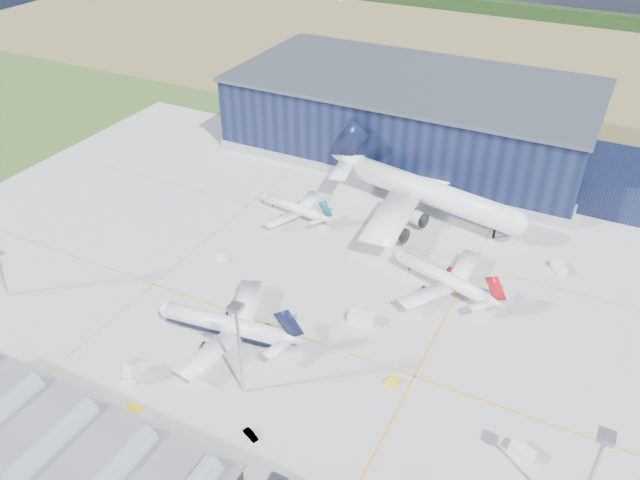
{
  "coord_description": "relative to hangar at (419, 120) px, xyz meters",
  "views": [
    {
      "loc": [
        64.74,
        -102.68,
        97.43
      ],
      "look_at": [
        4.54,
        15.43,
        8.97
      ],
      "focal_mm": 35.0,
      "sensor_mm": 36.0,
      "label": 1
    }
  ],
  "objects": [
    {
      "name": "ground",
      "position": [
        -2.81,
        -94.8,
        -11.62
      ],
      "size": [
        600.0,
        600.0,
        0.0
      ],
      "primitive_type": "plane",
      "color": "#385821",
      "rests_on": "ground"
    },
    {
      "name": "airstair",
      "position": [
        -15.28,
        -131.84,
        -10.0
      ],
      "size": [
        2.61,
        5.27,
        3.24
      ],
      "primitive_type": "cube",
      "rotation": [
        0.0,
        0.0,
        0.12
      ],
      "color": "white",
      "rests_on": "ground"
    },
    {
      "name": "airliner_navy",
      "position": [
        -5.7,
        -112.63,
        -5.67
      ],
      "size": [
        40.76,
        40.08,
        11.88
      ],
      "primitive_type": null,
      "rotation": [
        0.0,
        0.0,
        3.27
      ],
      "color": "white",
      "rests_on": "ground"
    },
    {
      "name": "airliner_widebody",
      "position": [
        18.2,
        -39.8,
        -0.61
      ],
      "size": [
        79.69,
        78.56,
        22.01
      ],
      "primitive_type": null,
      "rotation": [
        0.0,
        0.0,
        -0.21
      ],
      "color": "white",
      "rests_on": "ground"
    },
    {
      "name": "gse_van_a",
      "position": [
        20.06,
        -94.16,
        -10.32
      ],
      "size": [
        6.14,
        3.13,
        2.58
      ],
      "primitive_type": "cube",
      "rotation": [
        0.0,
        0.0,
        1.66
      ],
      "color": "white",
      "rests_on": "ground"
    },
    {
      "name": "apron",
      "position": [
        -2.81,
        -84.8,
        -11.59
      ],
      "size": [
        220.0,
        160.0,
        0.08
      ],
      "color": "#A4A49F",
      "rests_on": "ground"
    },
    {
      "name": "gse_tug_a",
      "position": [
        -9.27,
        -140.4,
        -10.77
      ],
      "size": [
        3.06,
        4.37,
        1.68
      ],
      "primitive_type": "cube",
      "rotation": [
        0.0,
        0.0,
        0.15
      ],
      "color": "yellow",
      "rests_on": "ground"
    },
    {
      "name": "farmland",
      "position": [
        -2.81,
        125.2,
        -11.62
      ],
      "size": [
        600.0,
        220.0,
        0.01
      ],
      "primitive_type": "cube",
      "color": "olive",
      "rests_on": "ground"
    },
    {
      "name": "airliner_red",
      "position": [
        32.81,
        -72.8,
        -6.29
      ],
      "size": [
        40.76,
        40.3,
        10.66
      ],
      "primitive_type": null,
      "rotation": [
        0.0,
        0.0,
        2.84
      ],
      "color": "white",
      "rests_on": "ground"
    },
    {
      "name": "treeline",
      "position": [
        -2.81,
        205.2,
        -7.62
      ],
      "size": [
        600.0,
        8.0,
        8.0
      ],
      "primitive_type": "cube",
      "color": "black",
      "rests_on": "ground"
    },
    {
      "name": "gse_tug_b",
      "position": [
        33.62,
        -109.02,
        -11.01
      ],
      "size": [
        2.85,
        3.33,
        1.22
      ],
      "primitive_type": "cube",
      "rotation": [
        0.0,
        0.0,
        -0.42
      ],
      "color": "yellow",
      "rests_on": "ground"
    },
    {
      "name": "light_mast_east",
      "position": [
        72.19,
        -124.8,
        3.82
      ],
      "size": [
        2.6,
        2.6,
        23.0
      ],
      "color": "silver",
      "rests_on": "ground"
    },
    {
      "name": "light_mast_center",
      "position": [
        7.19,
        -124.8,
        3.82
      ],
      "size": [
        2.6,
        2.6,
        23.0
      ],
      "color": "silver",
      "rests_on": "ground"
    },
    {
      "name": "gse_van_b",
      "position": [
        57.94,
        -52.02,
        -10.5
      ],
      "size": [
        4.69,
        5.25,
        2.23
      ],
      "primitive_type": "cube",
      "rotation": [
        0.0,
        0.0,
        0.64
      ],
      "color": "white",
      "rests_on": "ground"
    },
    {
      "name": "gse_van_c",
      "position": [
        61.65,
        -114.69,
        -10.5
      ],
      "size": [
        5.16,
        3.76,
        2.24
      ],
      "primitive_type": "cube",
      "rotation": [
        0.0,
        0.0,
        1.2
      ],
      "color": "white",
      "rests_on": "ground"
    },
    {
      "name": "car_b",
      "position": [
        14.63,
        -133.84,
        -11.03
      ],
      "size": [
        3.74,
        2.49,
        1.17
      ],
      "primitive_type": "imported",
      "rotation": [
        0.0,
        0.0,
        1.18
      ],
      "color": "#99999E",
      "rests_on": "ground"
    },
    {
      "name": "hangar",
      "position": [
        0.0,
        0.0,
        0.0
      ],
      "size": [
        145.0,
        62.0,
        26.1
      ],
      "color": "black",
      "rests_on": "ground"
    },
    {
      "name": "gse_cart_b",
      "position": [
        -23.44,
        -88.02,
        -10.99
      ],
      "size": [
        3.31,
        2.67,
        1.25
      ],
      "primitive_type": "cube",
      "rotation": [
        0.0,
        0.0,
        1.28
      ],
      "color": "white",
      "rests_on": "ground"
    },
    {
      "name": "airliner_regional",
      "position": [
        -17.4,
        -59.0,
        -7.38
      ],
      "size": [
        29.2,
        28.72,
        8.47
      ],
      "primitive_type": null,
      "rotation": [
        0.0,
        0.0,
        3.0
      ],
      "color": "white",
      "rests_on": "ground"
    },
    {
      "name": "glass_concourse",
      "position": [
        -9.26,
        -154.8,
        -7.93
      ],
      "size": [
        78.0,
        23.0,
        8.6
      ],
      "color": "black",
      "rests_on": "ground"
    }
  ]
}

